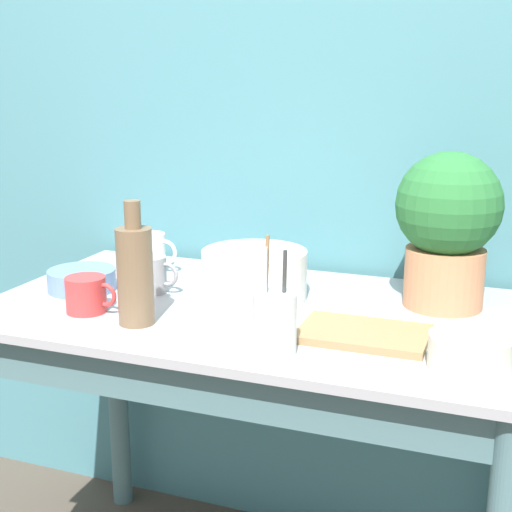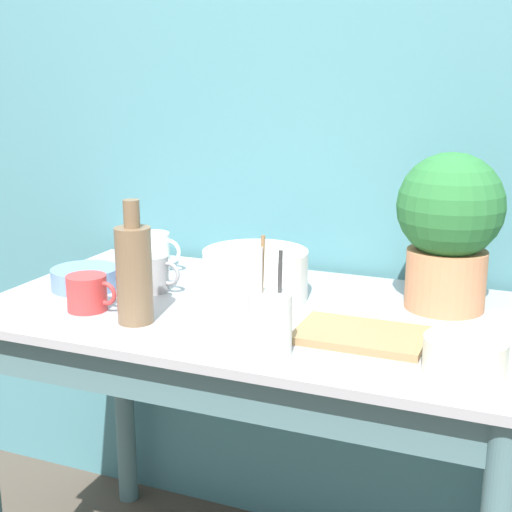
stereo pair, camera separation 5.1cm
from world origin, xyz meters
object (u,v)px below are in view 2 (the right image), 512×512
Objects in this scene: mug_grey at (155,274)px; bowl_small_cream at (465,355)px; mug_white at (154,251)px; mug_red at (88,293)px; bottle_tall at (134,272)px; tray_board at (361,335)px; potted_plant at (449,224)px; utensil_cup at (270,322)px; bowl_small_blue at (85,278)px; bowl_wash_large at (255,274)px.

mug_grey is 0.72× the size of bowl_small_cream.
mug_white is 0.35m from mug_red.
bottle_tall is 0.16m from mug_red.
mug_white is 1.04× the size of mug_red.
mug_grey is 0.41× the size of tray_board.
mug_white is at bearing 155.48° from tray_board.
bowl_small_cream is (0.85, -0.38, -0.02)m from mug_white.
potted_plant is 1.56× the size of utensil_cup.
mug_red is 0.17m from bowl_small_blue.
mug_white is 0.66m from utensil_cup.
bowl_small_cream is at bearing -15.80° from mug_grey.
mug_white is at bearing 95.37° from mug_red.
potted_plant reaches higher than utensil_cup.
bottle_tall is 0.31m from bowl_small_blue.
tray_board is at bearing -115.63° from potted_plant.
mug_white is at bearing 114.70° from bottle_tall.
bottle_tall is 0.23m from mug_grey.
bowl_wash_large reaches higher than bowl_small_cream.
bowl_small_cream is at bearing -24.13° from mug_white.
bottle_tall is at bearing -70.74° from mug_grey.
potted_plant is at bearing 11.67° from mug_grey.
mug_red is (-0.31, -0.23, -0.02)m from bowl_wash_large.
bowl_wash_large is 0.34m from utensil_cup.
utensil_cup is at bearing -8.95° from bottle_tall.
bowl_wash_large is 1.10× the size of utensil_cup.
bottle_tall is at bearing -149.86° from potted_plant.
bowl_small_blue is at bearing -167.96° from bowl_wash_large.
bowl_small_blue is at bearing 169.58° from bowl_small_cream.
tray_board is at bearing -29.75° from bowl_wash_large.
bowl_wash_large is at bearing 116.88° from utensil_cup.
potted_plant reaches higher than bottle_tall.
potted_plant is 0.50m from utensil_cup.
tray_board is (0.72, -0.08, -0.02)m from bowl_small_blue.
bottle_tall is 2.17× the size of mug_red.
potted_plant is 0.82m from mug_red.
mug_red is (-0.74, -0.32, -0.15)m from potted_plant.
utensil_cup is (0.47, -0.08, 0.02)m from mug_red.
bowl_small_blue reaches higher than tray_board.
mug_red is (-0.07, -0.18, -0.00)m from mug_grey.
mug_red is 0.54× the size of utensil_cup.
bowl_small_cream reaches higher than tray_board.
tray_board is (0.14, 0.14, -0.05)m from utensil_cup.
utensil_cup reaches higher than bowl_small_cream.
mug_grey is 0.56m from tray_board.
bowl_small_cream is at bearing -22.92° from tray_board.
bowl_wash_large is at bearing -19.61° from mug_white.
potted_plant reaches higher than mug_grey.
mug_red is at bearing -174.73° from tray_board.
potted_plant is 2.89× the size of mug_red.
bottle_tall is (-0.60, -0.35, -0.08)m from potted_plant.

